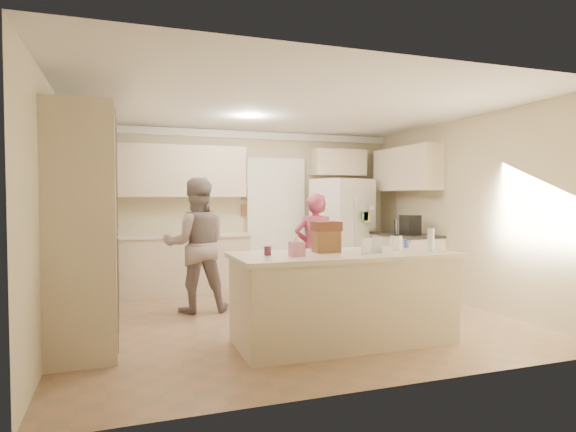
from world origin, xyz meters
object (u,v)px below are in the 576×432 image
object	(u,v)px
coffee_maker	(410,225)
tissue_box	(297,249)
teen_boy	(196,245)
island_base	(343,300)
dollhouse_body	(326,242)
refrigerator	(343,232)
utensil_crock	(396,243)
teen_girl	(315,249)

from	to	relation	value
coffee_maker	tissue_box	bearing A→B (deg)	-142.43
coffee_maker	teen_boy	size ratio (longest dim) A/B	0.17
island_base	tissue_box	bearing A→B (deg)	-169.70
tissue_box	coffee_maker	bearing A→B (deg)	37.57
tissue_box	dollhouse_body	xyz separation A→B (m)	(0.40, 0.20, 0.04)
refrigerator	island_base	xyz separation A→B (m)	(-1.39, -2.91, -0.46)
coffee_maker	utensil_crock	bearing A→B (deg)	-127.12
dollhouse_body	teen_boy	world-z (taller)	teen_boy
coffee_maker	island_base	xyz separation A→B (m)	(-2.05, -1.90, -0.63)
refrigerator	teen_girl	size ratio (longest dim) A/B	1.16
refrigerator	island_base	bearing A→B (deg)	-137.70
teen_boy	teen_girl	distance (m)	1.62
island_base	teen_girl	size ratio (longest dim) A/B	1.42
island_base	tissue_box	distance (m)	0.79
island_base	coffee_maker	bearing A→B (deg)	42.83
tissue_box	teen_boy	bearing A→B (deg)	109.46
teen_boy	teen_girl	xyz separation A→B (m)	(1.61, -0.15, -0.10)
island_base	tissue_box	size ratio (longest dim) A/B	15.71
refrigerator	dollhouse_body	xyz separation A→B (m)	(-1.54, -2.81, 0.14)
tissue_box	dollhouse_body	world-z (taller)	dollhouse_body
refrigerator	dollhouse_body	bearing A→B (deg)	-140.89
dollhouse_body	teen_girl	world-z (taller)	teen_girl
island_base	tissue_box	xyz separation A→B (m)	(-0.55, -0.10, 0.56)
island_base	utensil_crock	bearing A→B (deg)	4.40
utensil_crock	dollhouse_body	distance (m)	0.80
tissue_box	utensil_crock	bearing A→B (deg)	7.13
refrigerator	teen_girl	distance (m)	1.59
teen_girl	tissue_box	bearing A→B (deg)	77.59
teen_boy	island_base	bearing A→B (deg)	126.91
tissue_box	dollhouse_body	distance (m)	0.45
dollhouse_body	utensil_crock	bearing A→B (deg)	-3.58
island_base	teen_boy	size ratio (longest dim) A/B	1.26
coffee_maker	utensil_crock	xyz separation A→B (m)	(-1.40, -1.85, -0.07)
utensil_crock	teen_boy	world-z (taller)	teen_boy
tissue_box	teen_girl	bearing A→B (deg)	62.66
refrigerator	dollhouse_body	distance (m)	3.21
coffee_maker	island_base	size ratio (longest dim) A/B	0.14
utensil_crock	tissue_box	world-z (taller)	utensil_crock
refrigerator	tissue_box	bearing A→B (deg)	-144.97
refrigerator	utensil_crock	xyz separation A→B (m)	(-0.74, -2.86, 0.10)
tissue_box	dollhouse_body	size ratio (longest dim) A/B	0.54
refrigerator	dollhouse_body	world-z (taller)	refrigerator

